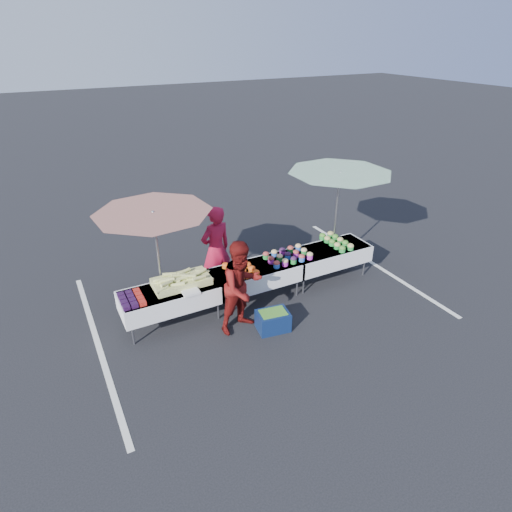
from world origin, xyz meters
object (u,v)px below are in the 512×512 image
vendor (216,249)px  umbrella_right (339,181)px  umbrella_left (154,221)px  table_center (256,274)px  customer (242,287)px  table_right (328,255)px  storage_bin (273,320)px  table_left (171,297)px

vendor → umbrella_right: 3.04m
umbrella_left → umbrella_right: (4.09, 0.00, 0.13)m
table_center → customer: (-0.68, -0.75, 0.31)m
table_center → umbrella_right: bearing=10.1°
table_right → storage_bin: bearing=-151.9°
table_left → customer: bearing=-33.8°
table_center → vendor: size_ratio=0.98×
table_right → customer: size_ratio=1.04×
table_right → umbrella_left: umbrella_left is taller
vendor → table_left: bearing=19.3°
table_center → umbrella_right: (2.25, 0.40, 1.52)m
table_left → storage_bin: 1.96m
umbrella_right → umbrella_left: bearing=180.0°
customer → storage_bin: customer is taller
table_right → storage_bin: (-2.01, -1.07, -0.39)m
vendor → umbrella_right: (2.80, -0.33, 1.15)m
table_center → table_right: size_ratio=1.00×
table_right → umbrella_right: 1.63m
table_center → umbrella_left: (-1.84, 0.40, 1.38)m
table_right → umbrella_right: (0.45, 0.40, 1.52)m
table_left → table_right: 3.60m
table_left → vendor: 1.49m
table_left → umbrella_left: (-0.04, 0.40, 1.38)m
table_right → storage_bin: size_ratio=2.90×
customer → storage_bin: 0.90m
table_right → umbrella_left: 3.92m
table_right → vendor: bearing=162.7°
umbrella_left → umbrella_right: bearing=0.0°
umbrella_left → table_right: bearing=-6.3°
vendor → storage_bin: bearing=89.6°
table_left → storage_bin: table_left is taller
table_left → customer: size_ratio=1.04×
vendor → storage_bin: 1.98m
umbrella_left → umbrella_right: 4.09m
umbrella_left → storage_bin: umbrella_left is taller
table_left → customer: (1.12, -0.75, 0.31)m
vendor → umbrella_left: size_ratio=0.72×
umbrella_left → customer: bearing=-44.6°
vendor → umbrella_right: umbrella_right is taller
vendor → storage_bin: vendor is taller
table_left → umbrella_right: size_ratio=0.63×
customer → umbrella_left: (-1.17, 1.15, 1.08)m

